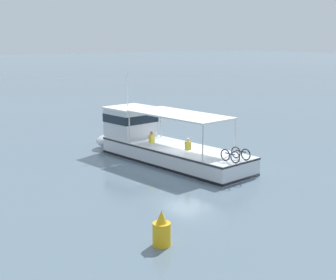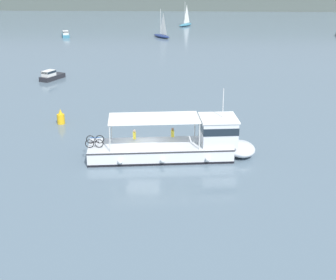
# 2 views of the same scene
# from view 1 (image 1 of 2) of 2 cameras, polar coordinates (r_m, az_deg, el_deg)

# --- Properties ---
(ground_plane) EXTENTS (400.00, 400.00, 0.00)m
(ground_plane) POSITION_cam_1_polar(r_m,az_deg,el_deg) (29.60, 2.30, -3.26)
(ground_plane) COLOR slate
(ferry_main) EXTENTS (13.02, 4.56, 5.32)m
(ferry_main) POSITION_cam_1_polar(r_m,az_deg,el_deg) (31.54, -1.25, -0.40)
(ferry_main) COLOR silver
(ferry_main) RESTS_ON ground
(channel_buoy) EXTENTS (0.70, 0.70, 1.40)m
(channel_buoy) POSITION_cam_1_polar(r_m,az_deg,el_deg) (18.72, -0.75, -10.65)
(channel_buoy) COLOR gold
(channel_buoy) RESTS_ON ground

